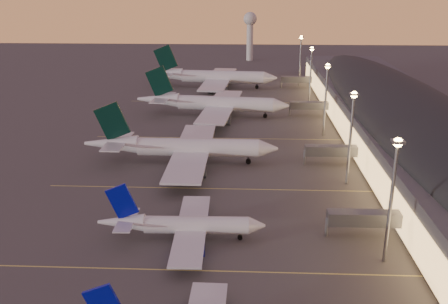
% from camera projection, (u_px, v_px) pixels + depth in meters
% --- Properties ---
extents(ground, '(700.00, 700.00, 0.00)m').
position_uv_depth(ground, '(204.00, 257.00, 101.08)').
color(ground, '#3F3C3A').
extents(airliner_narrow_north, '(36.11, 32.16, 12.93)m').
position_uv_depth(airliner_narrow_north, '(182.00, 225.00, 107.06)').
color(airliner_narrow_north, silver).
rests_on(airliner_narrow_north, ground).
extents(airliner_wide_near, '(59.14, 53.64, 18.98)m').
position_uv_depth(airliner_wide_near, '(181.00, 147.00, 151.63)').
color(airliner_wide_near, silver).
rests_on(airliner_wide_near, ground).
extents(airliner_wide_mid, '(63.10, 57.79, 20.18)m').
position_uv_depth(airliner_wide_mid, '(212.00, 103.00, 204.06)').
color(airliner_wide_mid, silver).
rests_on(airliner_wide_mid, ground).
extents(airliner_wide_far, '(68.28, 62.37, 21.84)m').
position_uv_depth(airliner_wide_far, '(211.00, 77.00, 257.19)').
color(airliner_wide_far, silver).
rests_on(airliner_wide_far, ground).
extents(terminal_building, '(56.35, 255.00, 17.46)m').
position_uv_depth(terminal_building, '(409.00, 122.00, 163.95)').
color(terminal_building, '#454549').
rests_on(terminal_building, ground).
extents(light_masts, '(2.20, 217.20, 25.90)m').
position_uv_depth(light_masts, '(336.00, 101.00, 155.13)').
color(light_masts, gray).
rests_on(light_masts, ground).
extents(radar_tower, '(9.00, 9.00, 32.50)m').
position_uv_depth(radar_tower, '(250.00, 28.00, 338.84)').
color(radar_tower, silver).
rests_on(radar_tower, ground).
extents(lane_markings, '(90.00, 180.36, 0.00)m').
position_uv_depth(lane_markings, '(216.00, 181.00, 138.83)').
color(lane_markings, '#D8C659').
rests_on(lane_markings, ground).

